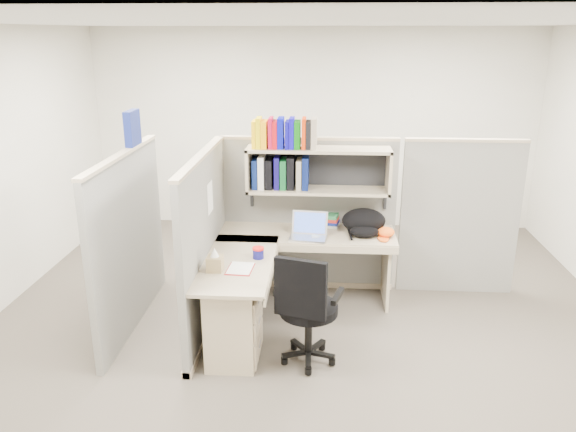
# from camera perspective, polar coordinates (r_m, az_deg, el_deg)

# --- Properties ---
(ground) EXTENTS (6.00, 6.00, 0.00)m
(ground) POSITION_cam_1_polar(r_m,az_deg,el_deg) (5.35, 1.64, -11.20)
(ground) COLOR #37312A
(ground) RESTS_ON ground
(room_shell) EXTENTS (6.00, 6.00, 6.00)m
(room_shell) POSITION_cam_1_polar(r_m,az_deg,el_deg) (4.77, 1.81, 6.03)
(room_shell) COLOR beige
(room_shell) RESTS_ON ground
(cubicle) EXTENTS (3.79, 1.84, 1.95)m
(cubicle) POSITION_cam_1_polar(r_m,az_deg,el_deg) (5.42, -1.97, -0.29)
(cubicle) COLOR slate
(cubicle) RESTS_ON ground
(desk) EXTENTS (1.74, 1.75, 0.73)m
(desk) POSITION_cam_1_polar(r_m,az_deg,el_deg) (4.92, -3.25, -8.20)
(desk) COLOR gray
(desk) RESTS_ON ground
(laptop) EXTENTS (0.38, 0.38, 0.25)m
(laptop) POSITION_cam_1_polar(r_m,az_deg,el_deg) (5.37, 2.06, -1.06)
(laptop) COLOR #AEAEB3
(laptop) RESTS_ON desk
(backpack) EXTENTS (0.49, 0.42, 0.25)m
(backpack) POSITION_cam_1_polar(r_m,az_deg,el_deg) (5.52, 7.73, -0.67)
(backpack) COLOR black
(backpack) RESTS_ON desk
(orange_cap) EXTENTS (0.22, 0.24, 0.09)m
(orange_cap) POSITION_cam_1_polar(r_m,az_deg,el_deg) (5.53, 9.90, -1.62)
(orange_cap) COLOR #EF5A14
(orange_cap) RESTS_ON desk
(snack_canister) EXTENTS (0.10, 0.10, 0.10)m
(snack_canister) POSITION_cam_1_polar(r_m,az_deg,el_deg) (4.94, -3.04, -3.74)
(snack_canister) COLOR #10105E
(snack_canister) RESTS_ON desk
(tissue_box) EXTENTS (0.13, 0.13, 0.20)m
(tissue_box) POSITION_cam_1_polar(r_m,az_deg,el_deg) (4.70, -7.44, -4.39)
(tissue_box) COLOR #9E8659
(tissue_box) RESTS_ON desk
(mouse) EXTENTS (0.11, 0.09, 0.04)m
(mouse) POSITION_cam_1_polar(r_m,az_deg,el_deg) (5.41, 2.81, -2.10)
(mouse) COLOR #90A3CD
(mouse) RESTS_ON desk
(paper_cup) EXTENTS (0.07, 0.07, 0.10)m
(paper_cup) POSITION_cam_1_polar(r_m,az_deg,el_deg) (5.65, 2.12, -0.90)
(paper_cup) COLOR silver
(paper_cup) RESTS_ON desk
(book_stack) EXTENTS (0.23, 0.28, 0.12)m
(book_stack) POSITION_cam_1_polar(r_m,az_deg,el_deg) (5.79, 4.34, -0.31)
(book_stack) COLOR gray
(book_stack) RESTS_ON desk
(loose_paper) EXTENTS (0.21, 0.27, 0.00)m
(loose_paper) POSITION_cam_1_polar(r_m,az_deg,el_deg) (4.76, -4.86, -5.29)
(loose_paper) COLOR silver
(loose_paper) RESTS_ON desk
(task_chair) EXTENTS (0.57, 0.53, 1.00)m
(task_chair) POSITION_cam_1_polar(r_m,az_deg,el_deg) (4.64, 1.93, -11.10)
(task_chair) COLOR black
(task_chair) RESTS_ON ground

